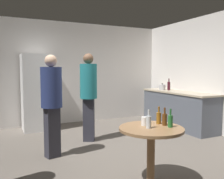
{
  "coord_description": "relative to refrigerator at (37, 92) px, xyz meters",
  "views": [
    {
      "loc": [
        -1.79,
        -3.75,
        1.45
      ],
      "look_at": [
        0.02,
        0.08,
        1.09
      ],
      "focal_mm": 38.65,
      "sensor_mm": 36.0,
      "label": 1
    }
  ],
  "objects": [
    {
      "name": "beer_bottle_clear",
      "position": [
        0.8,
        -3.54,
        -0.08
      ],
      "size": [
        0.06,
        0.06,
        0.23
      ],
      "color": "silver",
      "rests_on": "foreground_table"
    },
    {
      "name": "wall_side_right",
      "position": [
        3.58,
        -2.2,
        0.45
      ],
      "size": [
        0.06,
        5.2,
        2.7
      ],
      "primitive_type": "cube",
      "color": "silver",
      "rests_on": "ground_plane"
    },
    {
      "name": "person_in_navy_shirt",
      "position": [
        -0.06,
        -2.01,
        0.09
      ],
      "size": [
        0.42,
        0.42,
        1.69
      ],
      "rotation": [
        0.0,
        0.0,
        -1.29
      ],
      "color": "#2D2D38",
      "rests_on": "ground_plane"
    },
    {
      "name": "beer_bottle_amber",
      "position": [
        1.05,
        -3.39,
        -0.08
      ],
      "size": [
        0.06,
        0.06,
        0.23
      ],
      "color": "#8C5919",
      "rests_on": "foreground_table"
    },
    {
      "name": "plastic_cup_white",
      "position": [
        0.83,
        -3.39,
        -0.11
      ],
      "size": [
        0.08,
        0.08,
        0.11
      ],
      "primitive_type": "cylinder",
      "color": "white",
      "rests_on": "foreground_table"
    },
    {
      "name": "refrigerator",
      "position": [
        0.0,
        0.0,
        0.0
      ],
      "size": [
        0.7,
        0.68,
        1.8
      ],
      "color": "white",
      "rests_on": "ground_plane"
    },
    {
      "name": "foreground_table",
      "position": [
        0.85,
        -3.52,
        -0.27
      ],
      "size": [
        0.8,
        0.8,
        0.73
      ],
      "color": "olive",
      "rests_on": "ground_plane"
    },
    {
      "name": "person_in_teal_shirt",
      "position": [
        0.79,
        -1.41,
        0.14
      ],
      "size": [
        0.46,
        0.46,
        1.77
      ],
      "rotation": [
        0.0,
        0.0,
        -2.04
      ],
      "color": "#2D2D38",
      "rests_on": "ground_plane"
    },
    {
      "name": "wall_back",
      "position": [
        0.95,
        0.43,
        0.45
      ],
      "size": [
        5.32,
        0.06,
        2.7
      ],
      "primitive_type": "cube",
      "color": "silver",
      "rests_on": "ground_plane"
    },
    {
      "name": "beer_bottle_brown",
      "position": [
        1.07,
        -3.5,
        -0.08
      ],
      "size": [
        0.06,
        0.06,
        0.23
      ],
      "color": "#593314",
      "rests_on": "foreground_table"
    },
    {
      "name": "beer_bottle_green",
      "position": [
        1.07,
        -3.61,
        -0.08
      ],
      "size": [
        0.06,
        0.06,
        0.23
      ],
      "color": "#26662D",
      "rests_on": "foreground_table"
    },
    {
      "name": "kettle",
      "position": [
        3.19,
        -0.65,
        0.07
      ],
      "size": [
        0.24,
        0.17,
        0.18
      ],
      "color": "#B2B2B7",
      "rests_on": "kitchen_counter"
    },
    {
      "name": "ground_plane",
      "position": [
        0.95,
        -2.2,
        -0.95
      ],
      "size": [
        5.2,
        5.2,
        0.1
      ],
      "primitive_type": "cube",
      "color": "#5B544C"
    },
    {
      "name": "wine_bottle_on_counter",
      "position": [
        3.24,
        -0.86,
        0.12
      ],
      "size": [
        0.08,
        0.08,
        0.31
      ],
      "color": "#3F141E",
      "rests_on": "kitchen_counter"
    },
    {
      "name": "kitchen_counter",
      "position": [
        3.23,
        -1.23,
        -0.45
      ],
      "size": [
        0.64,
        2.21,
        0.9
      ],
      "color": "#4C515B",
      "rests_on": "ground_plane"
    }
  ]
}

